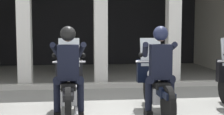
% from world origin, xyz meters
% --- Properties ---
extents(ground_plane, '(80.00, 80.00, 0.00)m').
position_xyz_m(ground_plane, '(0.00, 3.00, 0.00)').
color(ground_plane, gray).
extents(station_building, '(9.02, 5.06, 3.13)m').
position_xyz_m(station_building, '(0.01, 5.84, 1.98)').
color(station_building, black).
rests_on(station_building, ground).
extents(kerb_strip, '(8.52, 0.24, 0.12)m').
position_xyz_m(kerb_strip, '(0.01, 2.84, 0.06)').
color(kerb_strip, '#B7B5AD').
rests_on(kerb_strip, ground).
extents(motorcycle_center_left, '(0.62, 2.04, 1.35)m').
position_xyz_m(motorcycle_center_left, '(-0.79, 0.48, 0.50)').
color(motorcycle_center_left, black).
rests_on(motorcycle_center_left, ground).
extents(police_officer_center_left, '(0.63, 0.61, 1.58)m').
position_xyz_m(police_officer_center_left, '(-0.79, 0.20, 0.94)').
color(police_officer_center_left, black).
rests_on(police_officer_center_left, ground).
extents(motorcycle_center_right, '(0.62, 2.04, 1.35)m').
position_xyz_m(motorcycle_center_right, '(0.79, 0.41, 0.50)').
color(motorcycle_center_right, black).
rests_on(motorcycle_center_right, ground).
extents(police_officer_center_right, '(0.63, 0.61, 1.58)m').
position_xyz_m(police_officer_center_right, '(0.79, 0.13, 0.94)').
color(police_officer_center_right, black).
rests_on(police_officer_center_right, ground).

